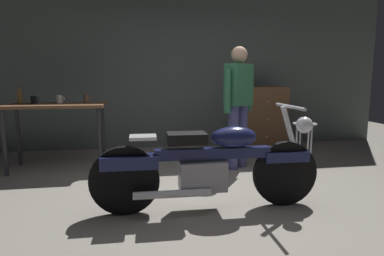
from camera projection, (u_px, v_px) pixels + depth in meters
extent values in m
plane|color=gray|center=(204.00, 200.00, 3.38)|extent=(12.00, 12.00, 0.00)
cube|color=#56605B|center=(172.00, 61.00, 5.88)|extent=(8.00, 0.12, 3.10)
cube|color=brown|center=(56.00, 105.00, 4.46)|extent=(1.30, 0.64, 0.04)
cylinder|color=#2D2D33|center=(4.00, 143.00, 4.17)|extent=(0.05, 0.05, 0.86)
cylinder|color=#2D2D33|center=(100.00, 140.00, 4.37)|extent=(0.05, 0.05, 0.86)
cylinder|color=#2D2D33|center=(19.00, 136.00, 4.68)|extent=(0.05, 0.05, 0.86)
cylinder|color=#2D2D33|center=(103.00, 134.00, 4.88)|extent=(0.05, 0.05, 0.86)
cylinder|color=black|center=(285.00, 173.00, 3.22)|extent=(0.64, 0.08, 0.64)
cylinder|color=black|center=(125.00, 181.00, 2.99)|extent=(0.64, 0.08, 0.64)
cube|color=#191E4C|center=(286.00, 156.00, 3.19)|extent=(0.44, 0.15, 0.10)
cube|color=#191E4C|center=(130.00, 162.00, 2.97)|extent=(0.52, 0.19, 0.12)
cube|color=gray|center=(202.00, 175.00, 3.10)|extent=(0.45, 0.25, 0.28)
cube|color=#191E4C|center=(213.00, 153.00, 3.08)|extent=(1.10, 0.12, 0.10)
ellipsoid|color=#191E4C|center=(234.00, 137.00, 3.09)|extent=(0.44, 0.23, 0.20)
cube|color=black|center=(187.00, 138.00, 3.02)|extent=(0.37, 0.25, 0.10)
cube|color=silver|center=(143.00, 137.00, 2.96)|extent=(0.24, 0.21, 0.03)
cylinder|color=silver|center=(292.00, 140.00, 3.18)|extent=(0.26, 0.06, 0.68)
cylinder|color=silver|center=(290.00, 107.00, 3.12)|extent=(0.05, 0.60, 0.03)
sphere|color=silver|center=(304.00, 125.00, 3.17)|extent=(0.16, 0.16, 0.16)
cylinder|color=silver|center=(172.00, 194.00, 2.93)|extent=(0.70, 0.09, 0.07)
cylinder|color=#4B4D83|center=(242.00, 136.00, 4.62)|extent=(0.15, 0.15, 0.88)
cylinder|color=#4B4D83|center=(233.00, 138.00, 4.48)|extent=(0.15, 0.15, 0.88)
cube|color=#33724C|center=(239.00, 85.00, 4.44)|extent=(0.44, 0.40, 0.56)
cylinder|color=#33724C|center=(249.00, 90.00, 4.62)|extent=(0.09, 0.09, 0.58)
cylinder|color=#33724C|center=(227.00, 91.00, 4.28)|extent=(0.09, 0.09, 0.58)
sphere|color=tan|center=(239.00, 55.00, 4.38)|extent=(0.22, 0.22, 0.22)
cylinder|color=#B2B2B7|center=(305.00, 124.00, 4.46)|extent=(0.32, 0.32, 0.02)
cylinder|color=#B2B2B7|center=(311.00, 147.00, 4.53)|extent=(0.02, 0.02, 0.62)
cylinder|color=#B2B2B7|center=(300.00, 145.00, 4.62)|extent=(0.02, 0.02, 0.62)
cylinder|color=#B2B2B7|center=(296.00, 147.00, 4.49)|extent=(0.02, 0.02, 0.62)
cylinder|color=#B2B2B7|center=(308.00, 148.00, 4.41)|extent=(0.02, 0.02, 0.62)
cube|color=brown|center=(262.00, 118.00, 5.80)|extent=(0.80, 0.44, 1.10)
sphere|color=tan|center=(268.00, 102.00, 5.53)|extent=(0.04, 0.04, 0.04)
sphere|color=tan|center=(267.00, 119.00, 5.57)|extent=(0.04, 0.04, 0.04)
sphere|color=tan|center=(267.00, 137.00, 5.62)|extent=(0.04, 0.04, 0.04)
cylinder|color=brown|center=(86.00, 99.00, 4.72)|extent=(0.08, 0.08, 0.11)
torus|color=brown|center=(89.00, 98.00, 4.72)|extent=(0.06, 0.01, 0.06)
cylinder|color=white|center=(59.00, 99.00, 4.58)|extent=(0.07, 0.07, 0.11)
torus|color=white|center=(62.00, 99.00, 4.59)|extent=(0.06, 0.01, 0.06)
cylinder|color=black|center=(34.00, 100.00, 4.50)|extent=(0.08, 0.08, 0.11)
torus|color=black|center=(37.00, 99.00, 4.51)|extent=(0.06, 0.01, 0.06)
cylinder|color=olive|center=(20.00, 97.00, 4.56)|extent=(0.06, 0.06, 0.18)
cylinder|color=olive|center=(19.00, 89.00, 4.55)|extent=(0.03, 0.03, 0.05)
cylinder|color=black|center=(19.00, 86.00, 4.54)|extent=(0.03, 0.03, 0.01)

